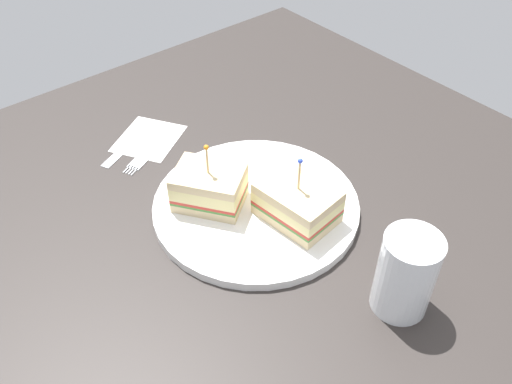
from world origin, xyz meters
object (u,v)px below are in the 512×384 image
Objects in this scene: napkin at (149,138)px; fork at (145,155)px; sandwich_half_front at (297,203)px; knife at (126,146)px; plate at (256,206)px; sandwich_half_back at (209,187)px; drink_glass at (405,278)px.

fork reaches higher than napkin.
sandwich_half_front reaches higher than knife.
napkin is at bearing 10.30° from sandwich_half_front.
sandwich_half_back is (4.24, 4.97, 3.47)cm from plate.
plate reaches higher than napkin.
plate is at bearing 23.20° from sandwich_half_front.
plate is at bearing 6.63° from drink_glass.
fork is (20.96, 5.88, -0.50)cm from plate.
fork is (44.74, 8.64, -4.71)cm from drink_glass.
sandwich_half_front is 0.95× the size of sandwich_half_back.
plate is 25.94cm from knife.
sandwich_half_front is 18.00cm from drink_glass.
napkin is (30.38, 5.52, -3.93)cm from sandwich_half_front.
plate is at bearing -130.46° from sandwich_half_back.
sandwich_half_front is 32.44cm from knife.
sandwich_half_front is at bearing -162.63° from fork.
sandwich_half_front is at bearing -169.70° from napkin.
sandwich_half_back reaches higher than fork.
sandwich_half_back reaches higher than napkin.
sandwich_half_back is 1.11× the size of napkin.
drink_glass is 49.94cm from knife.
knife is at bearing 17.34° from sandwich_half_front.
napkin is 0.83× the size of fork.
sandwich_half_back is at bearing -174.10° from knife.
knife is (48.73, 9.87, -4.71)cm from drink_glass.
sandwich_half_back is at bearing 15.43° from drink_glass.
knife is (24.94, 7.11, -0.50)cm from plate.
drink_glass is (-28.03, -7.74, 0.75)cm from sandwich_half_back.
sandwich_half_front is 1.00× the size of drink_glass.
plate is 2.80× the size of napkin.
plate is 2.65× the size of drink_glass.
knife is (30.75, 9.60, -3.83)cm from sandwich_half_front.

